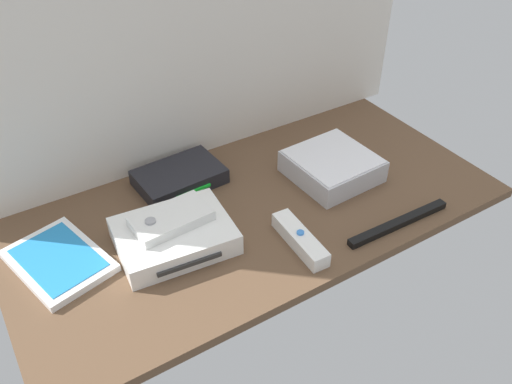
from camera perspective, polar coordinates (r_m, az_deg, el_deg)
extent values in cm
cube|color=brown|center=(110.57, 0.00, -2.04)|extent=(100.00, 48.00, 2.00)
cube|color=silver|center=(112.99, -6.95, 18.00)|extent=(110.00, 1.20, 64.00)
cube|color=white|center=(101.38, -8.68, -4.61)|extent=(22.48, 18.00, 4.40)
cube|color=#2D2D2D|center=(95.65, -7.04, -7.61)|extent=(12.00, 1.79, 0.80)
cube|color=silver|center=(118.34, 8.08, 2.71)|extent=(17.74, 17.74, 5.00)
cube|color=silver|center=(116.85, 8.19, 3.77)|extent=(17.03, 17.03, 0.30)
cube|color=white|center=(103.94, -20.21, -6.87)|extent=(17.82, 21.74, 1.40)
cube|color=#2384CC|center=(103.42, -20.30, -6.57)|extent=(14.80, 18.57, 0.16)
cube|color=black|center=(116.57, -8.14, 1.61)|extent=(18.62, 12.95, 3.40)
cube|color=#19D833|center=(112.09, -6.63, 0.07)|extent=(8.01, 0.83, 0.60)
cube|color=white|center=(100.87, 4.69, -5.03)|extent=(4.39, 14.97, 3.00)
cylinder|color=#387FDB|center=(99.72, 4.74, -4.32)|extent=(1.40, 1.40, 0.40)
cube|color=white|center=(100.10, -8.95, -2.85)|extent=(14.87, 8.88, 2.00)
cylinder|color=#99999E|center=(98.16, -11.06, -3.19)|extent=(2.12, 2.12, 0.40)
cube|color=black|center=(108.80, 14.89, -3.21)|extent=(24.04, 2.36, 1.40)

